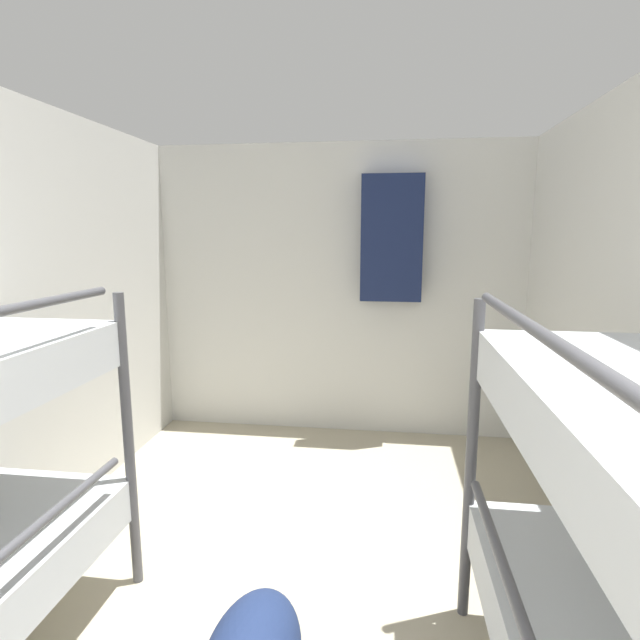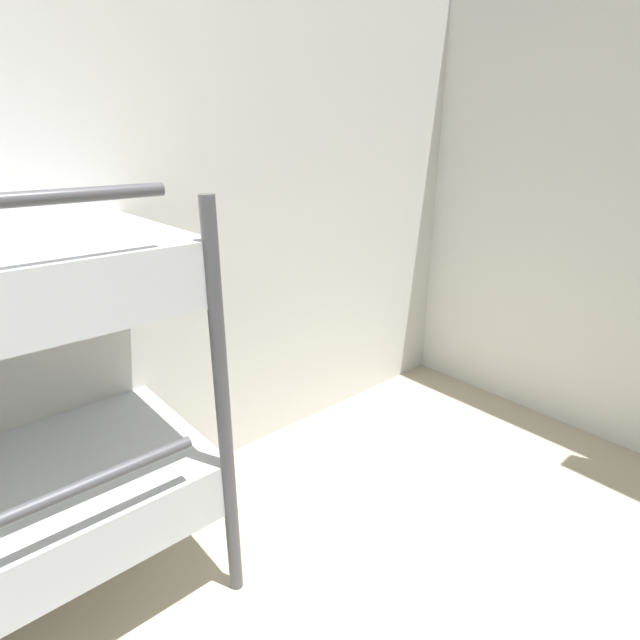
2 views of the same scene
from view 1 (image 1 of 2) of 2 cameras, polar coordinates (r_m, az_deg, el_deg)
The scene contains 2 objects.
wall_back at distance 3.86m, azimuth 2.10°, elevation 3.24°, with size 2.90×0.06×2.22m.
hanging_coat at distance 3.67m, azimuth 8.19°, elevation 9.19°, with size 0.44×0.12×0.90m.
Camera 1 is at (0.38, 0.47, 1.56)m, focal length 28.00 mm.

